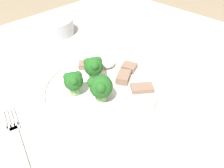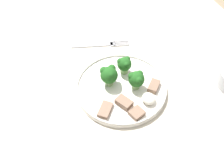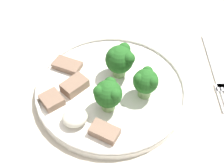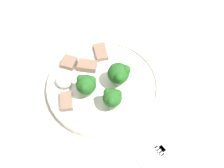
% 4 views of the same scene
% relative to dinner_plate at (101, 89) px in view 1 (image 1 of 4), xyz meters
% --- Properties ---
extents(table, '(1.22, 1.12, 0.73)m').
position_rel_dinner_plate_xyz_m(table, '(-0.02, -0.04, -0.10)').
color(table, beige).
rests_on(table, ground_plane).
extents(dinner_plate, '(0.26, 0.26, 0.02)m').
position_rel_dinner_plate_xyz_m(dinner_plate, '(0.00, 0.00, 0.00)').
color(dinner_plate, white).
rests_on(dinner_plate, table).
extents(fork, '(0.07, 0.19, 0.00)m').
position_rel_dinner_plate_xyz_m(fork, '(-0.20, 0.00, -0.01)').
color(fork, silver).
rests_on(fork, table).
extents(cream_bowl, '(0.13, 0.13, 0.05)m').
position_rel_dinner_plate_xyz_m(cream_bowl, '(0.10, 0.33, 0.01)').
color(cream_bowl, '#B7BCC6').
rests_on(cream_bowl, table).
extents(broccoli_floret_near_rim_left, '(0.04, 0.04, 0.05)m').
position_rel_dinner_plate_xyz_m(broccoli_floret_near_rim_left, '(-0.05, 0.03, 0.04)').
color(broccoli_floret_near_rim_left, '#7FA866').
rests_on(broccoli_floret_near_rim_left, dinner_plate).
extents(broccoli_floret_center_left, '(0.05, 0.05, 0.06)m').
position_rel_dinner_plate_xyz_m(broccoli_floret_center_left, '(0.02, 0.04, 0.04)').
color(broccoli_floret_center_left, '#7FA866').
rests_on(broccoli_floret_center_left, dinner_plate).
extents(broccoli_floret_back_left, '(0.05, 0.05, 0.06)m').
position_rel_dinner_plate_xyz_m(broccoli_floret_back_left, '(-0.03, -0.03, 0.04)').
color(broccoli_floret_back_left, '#7FA866').
rests_on(broccoli_floret_back_left, dinner_plate).
extents(meat_slice_front_slice, '(0.05, 0.05, 0.02)m').
position_rel_dinner_plate_xyz_m(meat_slice_front_slice, '(0.06, -0.02, 0.01)').
color(meat_slice_front_slice, '#846651').
rests_on(meat_slice_front_slice, dinner_plate).
extents(meat_slice_middle_slice, '(0.06, 0.05, 0.01)m').
position_rel_dinner_plate_xyz_m(meat_slice_middle_slice, '(0.06, -0.07, 0.01)').
color(meat_slice_middle_slice, '#846651').
rests_on(meat_slice_middle_slice, dinner_plate).
extents(meat_slice_rear_slice, '(0.05, 0.05, 0.01)m').
position_rel_dinner_plate_xyz_m(meat_slice_rear_slice, '(0.03, 0.09, 0.01)').
color(meat_slice_rear_slice, '#846651').
rests_on(meat_slice_rear_slice, dinner_plate).
extents(meat_slice_edge_slice, '(0.04, 0.04, 0.01)m').
position_rel_dinner_plate_xyz_m(meat_slice_edge_slice, '(0.10, 0.00, 0.01)').
color(meat_slice_edge_slice, '#846651').
rests_on(meat_slice_edge_slice, dinner_plate).
extents(sauce_dollop, '(0.04, 0.04, 0.02)m').
position_rel_dinner_plate_xyz_m(sauce_dollop, '(0.07, 0.05, 0.01)').
color(sauce_dollop, silver).
rests_on(sauce_dollop, dinner_plate).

